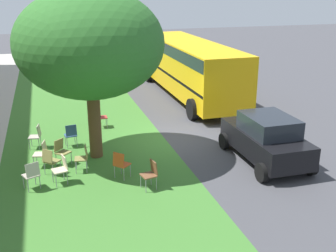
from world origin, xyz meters
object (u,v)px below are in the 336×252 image
chair_8 (42,152)px  chair_3 (121,163)px  chair_6 (36,135)px  parked_car (266,138)px  chair_9 (100,116)px  school_bus (189,63)px  chair_2 (62,167)px  chair_5 (32,174)px  chair_1 (50,160)px  chair_7 (71,134)px  chair_10 (151,172)px  street_tree (90,44)px  chair_4 (61,150)px  chair_0 (83,156)px

chair_8 → chair_3: bearing=-124.6°
chair_6 → chair_8: bearing=-174.5°
chair_8 → parked_car: 7.47m
chair_9 → school_bus: bearing=-53.8°
chair_2 → chair_5: same height
chair_1 → chair_3: 2.26m
chair_2 → chair_6: bearing=12.9°
chair_3 → chair_6: size_ratio=1.00×
chair_7 → chair_10: (-4.05, -2.00, 0.00)m
street_tree → chair_9: street_tree is taller
chair_1 → chair_9: 4.67m
chair_1 → chair_10: (-1.81, -2.80, 0.00)m
chair_1 → chair_2: bearing=-156.3°
school_bus → chair_2: bearing=140.7°
chair_8 → chair_10: (-2.52, -3.05, 0.00)m
chair_4 → chair_1: bearing=152.0°
chair_1 → chair_6: 2.52m
chair_2 → chair_5: 0.88m
chair_5 → chair_7: bearing=-23.2°
chair_0 → street_tree: bearing=-26.1°
chair_6 → chair_7: bearing=-101.6°
chair_2 → chair_4: bearing=-2.9°
chair_8 → parked_car: parked_car is taller
chair_0 → chair_7: bearing=5.5°
chair_10 → parked_car: parked_car is taller
chair_3 → parked_car: (-0.10, -4.94, 0.32)m
chair_1 → chair_2: (-0.71, -0.31, 0.00)m
chair_5 → chair_8: same height
chair_1 → chair_6: size_ratio=1.00×
chair_1 → school_bus: (8.04, -7.47, 1.24)m
chair_3 → chair_0: bearing=50.8°
chair_2 → chair_8: same height
chair_1 → chair_5: 1.05m
chair_2 → chair_6: 3.28m
chair_1 → school_bus: size_ratio=0.08×
chair_4 → chair_10: (-2.53, -2.41, 0.00)m
chair_1 → chair_4: size_ratio=1.00×
chair_8 → parked_car: size_ratio=0.24×
chair_2 → chair_0: bearing=-46.1°
chair_5 → chair_7: 3.41m
chair_4 → chair_10: same height
chair_7 → chair_8: 1.85m
street_tree → chair_10: size_ratio=6.50×
chair_1 → chair_8: (0.71, 0.25, 0.00)m
chair_0 → chair_5: (-0.87, 1.56, 0.00)m
street_tree → chair_9: (3.05, -0.58, -3.40)m
chair_9 → chair_6: bearing=122.8°
chair_0 → chair_1: size_ratio=1.00×
chair_2 → chair_9: same height
street_tree → chair_7: bearing=34.1°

